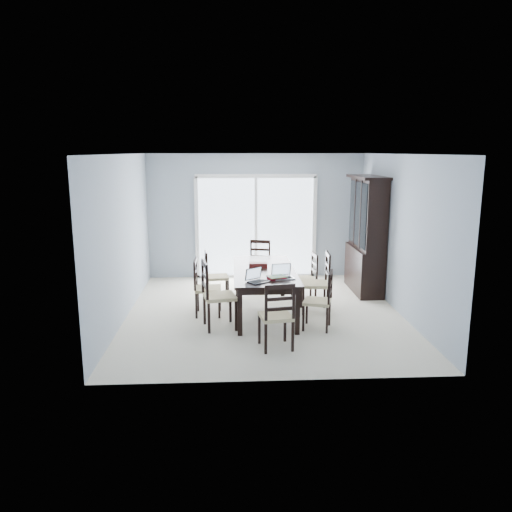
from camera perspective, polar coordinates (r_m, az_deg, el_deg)
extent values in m
plane|color=#ECE5CB|center=(8.36, 0.91, -6.54)|extent=(5.00, 5.00, 0.00)
plane|color=white|center=(7.93, 0.97, 11.57)|extent=(5.00, 5.00, 0.00)
cube|color=#909DAC|center=(10.52, -0.02, 4.55)|extent=(4.50, 0.02, 2.60)
cube|color=#909DAC|center=(8.20, -14.95, 2.06)|extent=(0.02, 5.00, 2.60)
cube|color=#909DAC|center=(8.51, 16.25, 2.32)|extent=(0.02, 5.00, 2.60)
cube|color=gray|center=(11.74, -0.28, -1.37)|extent=(4.50, 2.00, 0.10)
cube|color=#99999E|center=(12.60, -0.51, 2.33)|extent=(4.50, 0.06, 1.10)
cube|color=black|center=(8.16, 0.93, -1.67)|extent=(1.00, 2.20, 0.04)
cube|color=black|center=(8.18, 0.92, -2.08)|extent=(0.88, 2.08, 0.10)
cube|color=black|center=(7.29, -1.85, -6.50)|extent=(0.07, 0.07, 0.69)
cube|color=black|center=(7.35, 4.75, -6.37)|extent=(0.07, 0.07, 0.69)
cube|color=black|center=(9.21, -2.13, -2.57)|extent=(0.07, 0.07, 0.69)
cube|color=black|center=(9.26, 3.08, -2.50)|extent=(0.07, 0.07, 0.69)
cube|color=black|center=(9.77, 12.24, -1.50)|extent=(0.45, 1.30, 0.85)
cube|color=black|center=(9.60, 12.69, 4.76)|extent=(0.38, 1.30, 1.30)
cube|color=black|center=(9.53, 12.71, 8.79)|extent=(0.50, 1.38, 0.05)
cube|color=black|center=(9.14, 12.22, 4.44)|extent=(0.02, 0.36, 1.18)
cube|color=black|center=(9.54, 11.56, 4.77)|extent=(0.02, 0.36, 1.18)
cube|color=black|center=(9.95, 10.96, 5.07)|extent=(0.02, 0.36, 1.18)
cube|color=silver|center=(10.53, -0.01, 3.19)|extent=(2.40, 0.02, 2.10)
cube|color=white|center=(10.41, -0.01, 9.12)|extent=(2.52, 0.05, 0.08)
cube|color=white|center=(10.52, -0.01, 3.18)|extent=(0.06, 0.05, 2.10)
cube|color=white|center=(10.72, -0.01, -2.25)|extent=(2.52, 0.05, 0.05)
cube|color=black|center=(7.82, -5.91, -6.15)|extent=(0.04, 0.04, 0.46)
cube|color=black|center=(7.43, -5.40, -7.10)|extent=(0.04, 0.04, 0.46)
cube|color=black|center=(7.89, -2.95, -5.93)|extent=(0.04, 0.04, 0.46)
cube|color=black|center=(7.51, -2.29, -6.86)|extent=(0.04, 0.04, 0.46)
cube|color=#CCB388|center=(7.58, -4.17, -4.64)|extent=(0.54, 0.54, 0.05)
cube|color=black|center=(8.45, -6.65, -4.94)|extent=(0.03, 0.03, 0.42)
cube|color=black|center=(8.10, -6.83, -5.69)|extent=(0.03, 0.03, 0.42)
cube|color=black|center=(8.43, -4.15, -4.93)|extent=(0.03, 0.03, 0.42)
cube|color=black|center=(8.08, -4.22, -5.68)|extent=(0.03, 0.03, 0.42)
cube|color=#CCB388|center=(8.20, -5.50, -3.76)|extent=(0.41, 0.41, 0.05)
cube|color=black|center=(9.22, -5.63, -3.53)|extent=(0.04, 0.04, 0.40)
cube|color=black|center=(8.88, -5.49, -4.13)|extent=(0.04, 0.04, 0.40)
cube|color=black|center=(9.25, -3.43, -3.45)|extent=(0.04, 0.04, 0.40)
cube|color=black|center=(8.91, -3.21, -4.05)|extent=(0.04, 0.04, 0.40)
cube|color=#CCB388|center=(9.00, -4.46, -2.41)|extent=(0.43, 0.43, 0.05)
cube|color=black|center=(7.49, 8.13, -7.30)|extent=(0.04, 0.04, 0.40)
cube|color=black|center=(7.82, 8.40, -6.46)|extent=(0.04, 0.04, 0.40)
cube|color=black|center=(7.53, 5.44, -7.12)|extent=(0.04, 0.04, 0.40)
cube|color=black|center=(7.86, 5.84, -6.30)|extent=(0.04, 0.04, 0.40)
cube|color=#CCB388|center=(7.60, 6.99, -5.20)|extent=(0.49, 0.49, 0.05)
cube|color=black|center=(8.28, 8.16, -5.23)|extent=(0.04, 0.04, 0.45)
cube|color=black|center=(8.65, 7.83, -4.46)|extent=(0.04, 0.04, 0.45)
cube|color=black|center=(8.24, 5.42, -5.25)|extent=(0.04, 0.04, 0.45)
cube|color=black|center=(8.61, 5.21, -4.48)|extent=(0.04, 0.04, 0.45)
cube|color=#CCB388|center=(8.37, 6.70, -3.21)|extent=(0.46, 0.46, 0.05)
cube|color=black|center=(8.84, 6.82, -4.28)|extent=(0.03, 0.03, 0.39)
cube|color=black|center=(9.16, 6.26, -3.69)|extent=(0.03, 0.03, 0.39)
cube|color=black|center=(8.76, 4.63, -4.39)|extent=(0.03, 0.03, 0.39)
cube|color=black|center=(9.08, 4.14, -3.79)|extent=(0.03, 0.03, 0.39)
cube|color=#CCB388|center=(8.90, 5.49, -2.68)|extent=(0.41, 0.41, 0.05)
cube|color=black|center=(6.69, 1.11, -9.45)|extent=(0.04, 0.04, 0.42)
cube|color=black|center=(6.78, 4.21, -9.17)|extent=(0.04, 0.04, 0.42)
cube|color=black|center=(7.03, 0.37, -8.37)|extent=(0.04, 0.04, 0.42)
cube|color=black|center=(7.12, 3.33, -8.12)|extent=(0.04, 0.04, 0.42)
cube|color=#CCB388|center=(6.82, 2.27, -6.92)|extent=(0.48, 0.48, 0.05)
cube|color=black|center=(9.90, 1.53, -2.36)|extent=(0.04, 0.04, 0.42)
cube|color=black|center=(9.95, -0.57, -2.27)|extent=(0.04, 0.04, 0.42)
cube|color=black|center=(9.54, 1.20, -2.90)|extent=(0.04, 0.04, 0.42)
cube|color=black|center=(9.60, -0.97, -2.80)|extent=(0.04, 0.04, 0.42)
cube|color=#CCB388|center=(9.69, 0.30, -1.25)|extent=(0.49, 0.49, 0.05)
cube|color=black|center=(7.36, 0.31, -2.96)|extent=(0.36, 0.34, 0.02)
cube|color=silver|center=(7.33, 0.31, -2.18)|extent=(0.23, 0.18, 0.16)
cube|color=#B3B3B6|center=(7.59, 3.16, -2.52)|extent=(0.34, 0.27, 0.02)
cube|color=silver|center=(7.56, 3.17, -1.73)|extent=(0.27, 0.09, 0.16)
cube|color=maroon|center=(7.55, 2.35, -2.53)|extent=(0.29, 0.24, 0.03)
cube|color=gold|center=(7.54, 2.43, -2.35)|extent=(0.33, 0.30, 0.01)
cube|color=black|center=(7.22, 2.42, -3.29)|extent=(0.12, 0.10, 0.01)
cube|color=#48130E|center=(8.30, 0.24, -1.04)|extent=(0.31, 0.16, 0.08)
cube|color=brown|center=(11.59, -5.03, 0.91)|extent=(2.04, 1.89, 0.89)
cube|color=gray|center=(11.51, -5.07, 3.22)|extent=(2.10, 1.95, 0.06)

